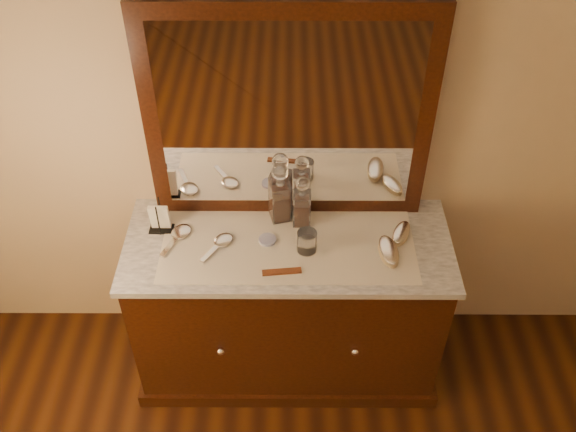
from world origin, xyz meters
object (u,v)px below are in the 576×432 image
(comb, at_px, (282,272))
(hand_mirror_outer, at_px, (179,234))
(decanter_right, at_px, (302,206))
(dresser_cabinet, at_px, (288,308))
(brush_far, at_px, (401,234))
(pin_dish, at_px, (267,240))
(mirror_frame, at_px, (288,115))
(napkin_rack, at_px, (160,219))
(hand_mirror_inner, at_px, (221,242))
(decanter_left, at_px, (280,198))
(brush_near, at_px, (389,252))

(comb, height_order, hand_mirror_outer, hand_mirror_outer)
(decanter_right, bearing_deg, dresser_cabinet, -114.56)
(dresser_cabinet, height_order, brush_far, brush_far)
(pin_dish, xyz_separation_m, decanter_right, (0.15, 0.12, 0.09))
(brush_far, bearing_deg, mirror_frame, 157.19)
(napkin_rack, height_order, hand_mirror_inner, napkin_rack)
(comb, height_order, decanter_left, decanter_left)
(decanter_right, bearing_deg, brush_far, -12.41)
(comb, distance_m, decanter_left, 0.36)
(mirror_frame, xyz_separation_m, hand_mirror_inner, (-0.29, -0.26, -0.49))
(brush_near, relative_size, hand_mirror_outer, 0.84)
(dresser_cabinet, distance_m, decanter_right, 0.56)
(pin_dish, distance_m, napkin_rack, 0.48)
(napkin_rack, height_order, decanter_right, decanter_right)
(comb, distance_m, hand_mirror_inner, 0.32)
(decanter_left, bearing_deg, napkin_rack, -171.17)
(decanter_left, distance_m, brush_far, 0.56)
(comb, relative_size, decanter_left, 0.55)
(mirror_frame, distance_m, brush_far, 0.72)
(napkin_rack, relative_size, decanter_right, 0.63)
(decanter_right, relative_size, brush_near, 1.38)
(mirror_frame, bearing_deg, napkin_rack, -164.19)
(decanter_right, distance_m, hand_mirror_inner, 0.39)
(napkin_rack, bearing_deg, brush_near, -9.34)
(comb, xyz_separation_m, decanter_left, (-0.01, 0.34, 0.11))
(napkin_rack, distance_m, decanter_left, 0.54)
(decanter_left, relative_size, brush_far, 1.78)
(dresser_cabinet, relative_size, pin_dish, 18.18)
(napkin_rack, relative_size, brush_far, 0.97)
(brush_near, distance_m, hand_mirror_outer, 0.92)
(decanter_right, height_order, brush_far, decanter_right)
(comb, bearing_deg, napkin_rack, 147.96)
(decanter_left, bearing_deg, decanter_right, -20.01)
(comb, relative_size, hand_mirror_outer, 0.74)
(brush_far, bearing_deg, decanter_right, 167.59)
(comb, height_order, decanter_right, decanter_right)
(decanter_right, bearing_deg, pin_dish, -140.90)
(dresser_cabinet, height_order, hand_mirror_inner, hand_mirror_inner)
(hand_mirror_inner, bearing_deg, decanter_left, 34.61)
(dresser_cabinet, bearing_deg, comb, -98.10)
(dresser_cabinet, relative_size, decanter_left, 4.71)
(mirror_frame, bearing_deg, decanter_left, -114.64)
(mirror_frame, bearing_deg, hand_mirror_inner, -138.90)
(decanter_left, distance_m, brush_near, 0.53)
(decanter_left, height_order, hand_mirror_inner, decanter_left)
(brush_near, height_order, hand_mirror_inner, brush_near)
(napkin_rack, height_order, hand_mirror_outer, napkin_rack)
(pin_dish, height_order, comb, pin_dish)
(comb, distance_m, hand_mirror_outer, 0.50)
(napkin_rack, distance_m, hand_mirror_inner, 0.29)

